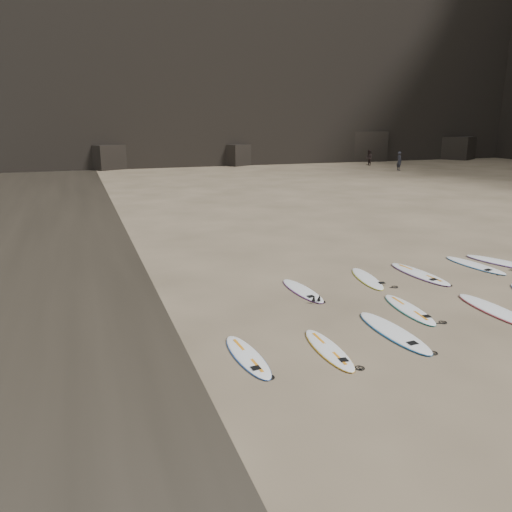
{
  "coord_description": "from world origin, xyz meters",
  "views": [
    {
      "loc": [
        -8.94,
        -9.94,
        4.89
      ],
      "look_at": [
        -4.74,
        1.8,
        1.5
      ],
      "focal_mm": 35.0,
      "sensor_mm": 36.0,
      "label": 1
    }
  ],
  "objects_px": {
    "surfboard_0": "(329,349)",
    "surfboard_3": "(496,310)",
    "surfboard_11": "(247,356)",
    "surfboard_6": "(367,278)",
    "surfboard_7": "(419,274)",
    "surfboard_8": "(475,265)",
    "surfboard_9": "(504,263)",
    "surfboard_5": "(302,290)",
    "surfboard_2": "(409,309)",
    "person_a": "(399,161)",
    "person_b": "(369,158)",
    "surfboard_1": "(393,332)"
  },
  "relations": [
    {
      "from": "surfboard_0",
      "to": "surfboard_6",
      "type": "distance_m",
      "value": 5.45
    },
    {
      "from": "surfboard_2",
      "to": "surfboard_9",
      "type": "height_order",
      "value": "surfboard_9"
    },
    {
      "from": "surfboard_0",
      "to": "surfboard_9",
      "type": "xyz_separation_m",
      "value": [
        9.06,
        4.03,
        0.01
      ]
    },
    {
      "from": "surfboard_0",
      "to": "surfboard_1",
      "type": "xyz_separation_m",
      "value": [
        1.89,
        0.3,
        0.01
      ]
    },
    {
      "from": "surfboard_7",
      "to": "person_a",
      "type": "height_order",
      "value": "person_a"
    },
    {
      "from": "surfboard_0",
      "to": "surfboard_6",
      "type": "bearing_deg",
      "value": 51.46
    },
    {
      "from": "person_b",
      "to": "surfboard_8",
      "type": "bearing_deg",
      "value": -26.67
    },
    {
      "from": "surfboard_8",
      "to": "person_a",
      "type": "xyz_separation_m",
      "value": [
        18.08,
        30.11,
        0.89
      ]
    },
    {
      "from": "surfboard_3",
      "to": "surfboard_7",
      "type": "distance_m",
      "value": 3.43
    },
    {
      "from": "surfboard_9",
      "to": "surfboard_2",
      "type": "bearing_deg",
      "value": -175.99
    },
    {
      "from": "surfboard_7",
      "to": "surfboard_11",
      "type": "bearing_deg",
      "value": -156.18
    },
    {
      "from": "surfboard_5",
      "to": "surfboard_9",
      "type": "height_order",
      "value": "surfboard_9"
    },
    {
      "from": "surfboard_0",
      "to": "surfboard_6",
      "type": "height_order",
      "value": "surfboard_6"
    },
    {
      "from": "surfboard_0",
      "to": "surfboard_3",
      "type": "xyz_separation_m",
      "value": [
        5.25,
        0.55,
        0.01
      ]
    },
    {
      "from": "surfboard_3",
      "to": "surfboard_11",
      "type": "height_order",
      "value": "surfboard_3"
    },
    {
      "from": "surfboard_6",
      "to": "surfboard_7",
      "type": "relative_size",
      "value": 0.85
    },
    {
      "from": "surfboard_9",
      "to": "surfboard_8",
      "type": "bearing_deg",
      "value": 152.94
    },
    {
      "from": "surfboard_0",
      "to": "surfboard_9",
      "type": "relative_size",
      "value": 0.79
    },
    {
      "from": "surfboard_0",
      "to": "surfboard_1",
      "type": "distance_m",
      "value": 1.91
    },
    {
      "from": "surfboard_9",
      "to": "surfboard_11",
      "type": "xyz_separation_m",
      "value": [
        -10.84,
        -3.74,
        -0.01
      ]
    },
    {
      "from": "surfboard_6",
      "to": "surfboard_9",
      "type": "distance_m",
      "value": 5.51
    },
    {
      "from": "surfboard_11",
      "to": "person_a",
      "type": "bearing_deg",
      "value": 47.91
    },
    {
      "from": "surfboard_3",
      "to": "surfboard_9",
      "type": "xyz_separation_m",
      "value": [
        3.8,
        3.48,
        0.0
      ]
    },
    {
      "from": "surfboard_2",
      "to": "surfboard_3",
      "type": "relative_size",
      "value": 0.85
    },
    {
      "from": "surfboard_9",
      "to": "person_b",
      "type": "relative_size",
      "value": 1.64
    },
    {
      "from": "surfboard_8",
      "to": "surfboard_6",
      "type": "bearing_deg",
      "value": 174.57
    },
    {
      "from": "surfboard_8",
      "to": "surfboard_2",
      "type": "bearing_deg",
      "value": -155.89
    },
    {
      "from": "surfboard_2",
      "to": "surfboard_11",
      "type": "distance_m",
      "value": 5.07
    },
    {
      "from": "surfboard_0",
      "to": "surfboard_11",
      "type": "height_order",
      "value": "same"
    },
    {
      "from": "surfboard_1",
      "to": "surfboard_11",
      "type": "height_order",
      "value": "surfboard_1"
    },
    {
      "from": "surfboard_0",
      "to": "surfboard_11",
      "type": "bearing_deg",
      "value": 172.91
    },
    {
      "from": "surfboard_3",
      "to": "surfboard_11",
      "type": "bearing_deg",
      "value": -176.57
    },
    {
      "from": "surfboard_3",
      "to": "person_b",
      "type": "relative_size",
      "value": 1.61
    },
    {
      "from": "surfboard_6",
      "to": "surfboard_9",
      "type": "xyz_separation_m",
      "value": [
        5.51,
        -0.1,
        0.01
      ]
    },
    {
      "from": "surfboard_0",
      "to": "surfboard_11",
      "type": "relative_size",
      "value": 1.0
    },
    {
      "from": "surfboard_7",
      "to": "person_a",
      "type": "relative_size",
      "value": 1.45
    },
    {
      "from": "surfboard_8",
      "to": "surfboard_3",
      "type": "bearing_deg",
      "value": -131.95
    },
    {
      "from": "surfboard_5",
      "to": "surfboard_8",
      "type": "relative_size",
      "value": 0.92
    },
    {
      "from": "person_b",
      "to": "person_a",
      "type": "bearing_deg",
      "value": -2.52
    },
    {
      "from": "surfboard_9",
      "to": "surfboard_0",
      "type": "bearing_deg",
      "value": -175.75
    },
    {
      "from": "surfboard_2",
      "to": "surfboard_8",
      "type": "height_order",
      "value": "surfboard_8"
    },
    {
      "from": "surfboard_5",
      "to": "surfboard_6",
      "type": "relative_size",
      "value": 1.0
    },
    {
      "from": "surfboard_1",
      "to": "surfboard_2",
      "type": "relative_size",
      "value": 1.14
    },
    {
      "from": "surfboard_7",
      "to": "surfboard_11",
      "type": "relative_size",
      "value": 1.23
    },
    {
      "from": "surfboard_7",
      "to": "person_b",
      "type": "bearing_deg",
      "value": 56.92
    },
    {
      "from": "surfboard_3",
      "to": "surfboard_8",
      "type": "bearing_deg",
      "value": 55.44
    },
    {
      "from": "surfboard_7",
      "to": "surfboard_11",
      "type": "distance_m",
      "value": 8.09
    },
    {
      "from": "surfboard_1",
      "to": "person_a",
      "type": "bearing_deg",
      "value": 53.25
    },
    {
      "from": "surfboard_2",
      "to": "surfboard_7",
      "type": "distance_m",
      "value": 3.41
    },
    {
      "from": "surfboard_2",
      "to": "surfboard_8",
      "type": "bearing_deg",
      "value": 35.29
    }
  ]
}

